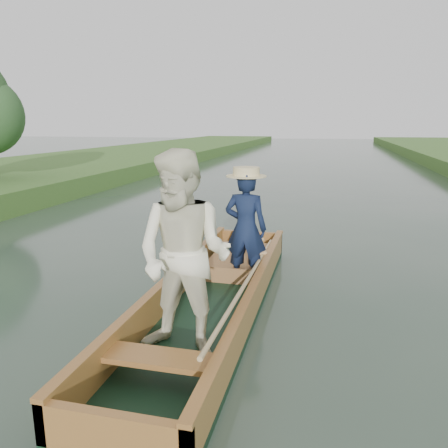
# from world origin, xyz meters

# --- Properties ---
(ground) EXTENTS (120.00, 120.00, 0.00)m
(ground) POSITION_xyz_m (0.00, 0.00, 0.00)
(ground) COLOR #283D30
(ground) RESTS_ON ground
(trees_far) EXTENTS (20.86, 7.28, 4.27)m
(trees_far) POSITION_xyz_m (1.07, 3.35, 2.58)
(trees_far) COLOR #47331E
(trees_far) RESTS_ON ground
(punt) EXTENTS (1.12, 5.00, 1.99)m
(punt) POSITION_xyz_m (0.06, -0.33, 0.68)
(punt) COLOR black
(punt) RESTS_ON ground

